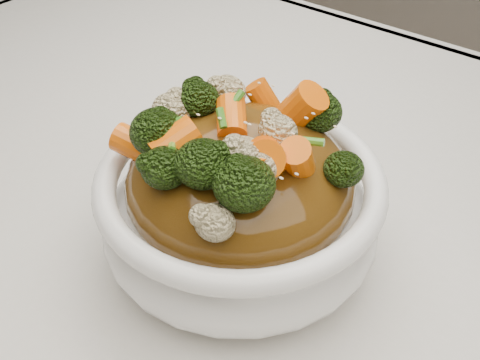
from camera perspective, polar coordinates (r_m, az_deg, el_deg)
The scene contains 8 objects.
tablecloth at distance 0.44m, azimuth 5.56°, elevation -9.25°, with size 1.20×0.80×0.04m, color silver.
bowl at distance 0.40m, azimuth 0.00°, elevation -3.25°, with size 0.20×0.20×0.08m, color white, non-canonical shape.
sauce_base at distance 0.39m, azimuth 0.00°, elevation -0.31°, with size 0.16×0.16×0.09m, color #4C2F0D.
carrots at distance 0.35m, azimuth 0.00°, elevation 6.83°, with size 0.16×0.16×0.05m, color #EA6207, non-canonical shape.
broccoli at distance 0.35m, azimuth 0.00°, elevation 6.70°, with size 0.16×0.16×0.04m, color black, non-canonical shape.
cauliflower at distance 0.35m, azimuth 0.00°, elevation 6.45°, with size 0.16×0.16×0.03m, color #CEBE8D, non-canonical shape.
scallions at distance 0.35m, azimuth 0.00°, elevation 6.95°, with size 0.12×0.12×0.02m, color #387B1C, non-canonical shape.
sesame_seeds at distance 0.35m, azimuth 0.00°, elevation 6.95°, with size 0.14×0.14×0.01m, color beige, non-canonical shape.
Camera 1 is at (0.15, -0.25, 1.06)m, focal length 42.00 mm.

